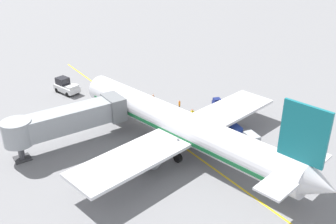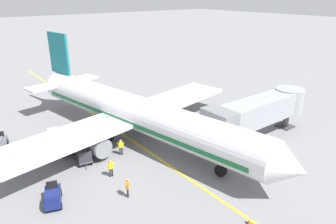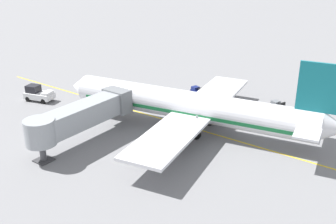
# 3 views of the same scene
# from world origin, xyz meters

# --- Properties ---
(ground_plane) EXTENTS (400.00, 400.00, 0.00)m
(ground_plane) POSITION_xyz_m (0.00, 0.00, 0.00)
(ground_plane) COLOR slate
(gate_lead_in_line) EXTENTS (0.24, 80.00, 0.01)m
(gate_lead_in_line) POSITION_xyz_m (0.00, 0.00, 0.00)
(gate_lead_in_line) COLOR gold
(gate_lead_in_line) RESTS_ON ground
(parked_airliner) EXTENTS (30.45, 37.21, 10.63)m
(parked_airliner) POSITION_xyz_m (-0.55, 1.41, 3.19)
(parked_airliner) COLOR silver
(parked_airliner) RESTS_ON ground
(jet_bridge) EXTENTS (14.73, 3.50, 4.98)m
(jet_bridge) POSITION_xyz_m (-11.29, 9.97, 3.46)
(jet_bridge) COLOR #93999E
(jet_bridge) RESTS_ON ground
(baggage_tug_trailing) EXTENTS (1.97, 2.76, 1.62)m
(baggage_tug_trailing) POSITION_xyz_m (10.79, 7.46, 0.71)
(baggage_tug_trailing) COLOR navy
(baggage_tug_trailing) RESTS_ON ground
(baggage_tug_spare) EXTENTS (2.26, 2.77, 1.62)m
(baggage_tug_spare) POSITION_xyz_m (4.68, 0.46, 0.71)
(baggage_tug_spare) COLOR #1E339E
(baggage_tug_spare) RESTS_ON ground
(baggage_cart_front) EXTENTS (1.70, 2.98, 1.58)m
(baggage_cart_front) POSITION_xyz_m (6.22, 2.79, 0.95)
(baggage_cart_front) COLOR #4C4C51
(baggage_cart_front) RESTS_ON ground
(baggage_cart_second_in_train) EXTENTS (1.70, 2.98, 1.58)m
(baggage_cart_second_in_train) POSITION_xyz_m (6.89, 0.01, 0.95)
(baggage_cart_second_in_train) COLOR #4C4C51
(baggage_cart_second_in_train) RESTS_ON ground
(baggage_cart_third_in_train) EXTENTS (1.70, 2.98, 1.58)m
(baggage_cart_third_in_train) POSITION_xyz_m (7.10, -2.83, 0.95)
(baggage_cart_third_in_train) COLOR #4C4C51
(baggage_cart_third_in_train) RESTS_ON ground
(ground_crew_wing_walker) EXTENTS (0.73, 0.27, 1.69)m
(ground_crew_wing_walker) POSITION_xyz_m (5.30, 6.72, 0.95)
(ground_crew_wing_walker) COLOR #232328
(ground_crew_wing_walker) RESTS_ON ground
(ground_crew_loader) EXTENTS (0.45, 0.67, 1.69)m
(ground_crew_loader) POSITION_xyz_m (5.65, 10.21, 0.95)
(ground_crew_loader) COLOR #232328
(ground_crew_loader) RESTS_ON ground
(ground_crew_marshaller) EXTENTS (0.70, 0.38, 1.69)m
(ground_crew_marshaller) POSITION_xyz_m (2.57, 3.73, 0.95)
(ground_crew_marshaller) COLOR #232328
(ground_crew_marshaller) RESTS_ON ground
(safety_cone_nose_right) EXTENTS (0.36, 0.36, 0.59)m
(safety_cone_nose_right) POSITION_xyz_m (0.36, 18.34, 0.29)
(safety_cone_nose_right) COLOR black
(safety_cone_nose_right) RESTS_ON ground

